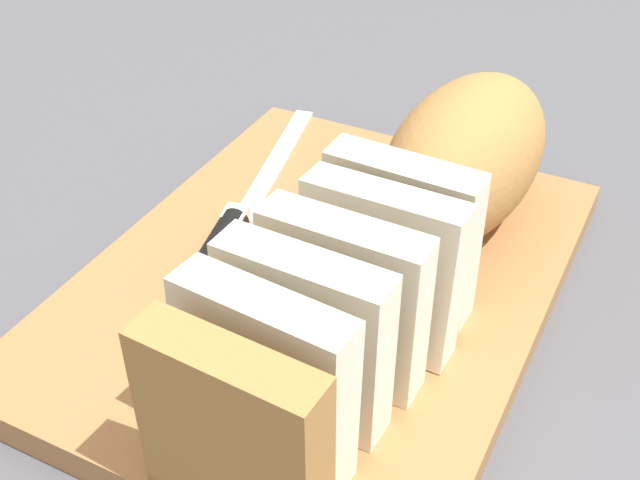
# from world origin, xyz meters

# --- Properties ---
(ground_plane) EXTENTS (3.00, 3.00, 0.00)m
(ground_plane) POSITION_xyz_m (0.00, 0.00, 0.00)
(ground_plane) COLOR #4C4C51
(cutting_board) EXTENTS (0.41, 0.31, 0.02)m
(cutting_board) POSITION_xyz_m (0.00, 0.00, 0.01)
(cutting_board) COLOR #9E6B3D
(cutting_board) RESTS_ON ground_plane
(bread_loaf) EXTENTS (0.42, 0.13, 0.11)m
(bread_loaf) POSITION_xyz_m (-0.02, 0.06, 0.08)
(bread_loaf) COLOR #A8753D
(bread_loaf) RESTS_ON cutting_board
(bread_knife) EXTENTS (0.26, 0.07, 0.02)m
(bread_knife) POSITION_xyz_m (-0.01, -0.08, 0.03)
(bread_knife) COLOR silver
(bread_knife) RESTS_ON cutting_board
(crumb_near_knife) EXTENTS (0.00, 0.00, 0.00)m
(crumb_near_knife) POSITION_xyz_m (0.02, -0.04, 0.02)
(crumb_near_knife) COLOR #A8753D
(crumb_near_knife) RESTS_ON cutting_board
(crumb_near_loaf) EXTENTS (0.01, 0.01, 0.01)m
(crumb_near_loaf) POSITION_xyz_m (-0.04, 0.02, 0.03)
(crumb_near_loaf) COLOR #A8753D
(crumb_near_loaf) RESTS_ON cutting_board
(crumb_stray_left) EXTENTS (0.01, 0.01, 0.01)m
(crumb_stray_left) POSITION_xyz_m (-0.05, 0.01, 0.03)
(crumb_stray_left) COLOR #A8753D
(crumb_stray_left) RESTS_ON cutting_board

